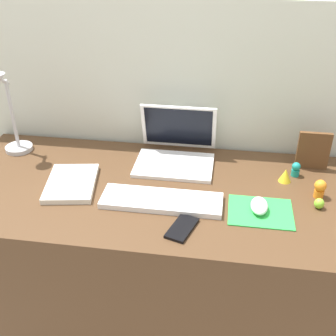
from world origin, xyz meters
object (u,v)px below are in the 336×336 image
picture_frame (313,151)px  notebook_pad (71,183)px  toy_figurine_teal (296,169)px  toy_figurine_orange (320,188)px  keyboard (162,201)px  desk_lamp (9,116)px  toy_figurine_yellow (285,175)px  mouse (259,206)px  laptop (177,148)px  cell_phone (182,228)px  toy_figurine_lime (319,203)px

picture_frame → notebook_pad: bearing=-163.4°
picture_frame → toy_figurine_teal: size_ratio=2.71×
notebook_pad → toy_figurine_orange: size_ratio=3.58×
toy_figurine_teal → toy_figurine_orange: (0.07, -0.13, 0.01)m
keyboard → desk_lamp: bearing=157.9°
keyboard → toy_figurine_yellow: size_ratio=8.11×
mouse → toy_figurine_orange: (0.21, 0.11, 0.02)m
keyboard → picture_frame: picture_frame is taller
laptop → toy_figurine_orange: (0.52, -0.19, -0.02)m
picture_frame → toy_figurine_yellow: picture_frame is taller
cell_phone → toy_figurine_yellow: bearing=62.5°
desk_lamp → picture_frame: bearing=2.7°
keyboard → picture_frame: bearing=31.0°
mouse → toy_figurine_yellow: bearing=63.6°
picture_frame → toy_figurine_lime: bearing=-91.8°
keyboard → toy_figurine_lime: toy_figurine_lime is taller
keyboard → toy_figurine_yellow: 0.47m
laptop → cell_phone: laptop is taller
cell_phone → toy_figurine_orange: bearing=46.9°
toy_figurine_yellow → picture_frame: bearing=47.0°
keyboard → mouse: 0.32m
mouse → cell_phone: size_ratio=0.75×
cell_phone → toy_figurine_lime: size_ratio=3.50×
notebook_pad → picture_frame: size_ratio=1.60×
notebook_pad → picture_frame: (0.87, 0.26, 0.06)m
notebook_pad → cell_phone: bearing=-33.6°
keyboard → mouse: mouse is taller
laptop → toy_figurine_orange: laptop is taller
picture_frame → toy_figurine_yellow: 0.16m
notebook_pad → toy_figurine_orange: bearing=-5.9°
cell_phone → toy_figurine_yellow: (0.34, 0.33, 0.02)m
cell_phone → toy_figurine_yellow: size_ratio=2.53×
toy_figurine_teal → keyboard: bearing=-151.7°
toy_figurine_teal → toy_figurine_yellow: 0.06m
notebook_pad → keyboard: bearing=-19.6°
toy_figurine_yellow → toy_figurine_lime: toy_figurine_yellow is taller
desk_lamp → toy_figurine_orange: bearing=-7.0°
mouse → toy_figurine_lime: mouse is taller
keyboard → toy_figurine_teal: size_ratio=7.40×
desk_lamp → toy_figurine_teal: size_ratio=6.22×
keyboard → desk_lamp: (-0.65, 0.26, 0.15)m
cell_phone → toy_figurine_lime: (0.44, 0.18, 0.01)m
picture_frame → toy_figurine_orange: picture_frame is taller
desk_lamp → toy_figurine_orange: (1.18, -0.15, -0.13)m
toy_figurine_yellow → cell_phone: bearing=-135.5°
laptop → toy_figurine_yellow: (0.41, -0.10, -0.03)m
cell_phone → toy_figurine_lime: 0.47m
toy_figurine_teal → toy_figurine_yellow: size_ratio=1.10×
mouse → notebook_pad: bearing=175.3°
toy_figurine_yellow → toy_figurine_lime: size_ratio=1.38×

